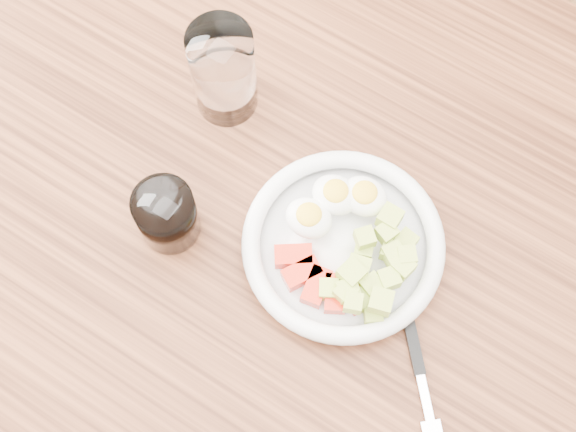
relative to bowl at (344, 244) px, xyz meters
name	(u,v)px	position (x,y,z in m)	size (l,w,h in m)	color
ground	(290,360)	(-0.06, -0.02, -0.79)	(4.00, 4.00, 0.00)	brown
dining_table	(291,263)	(-0.06, -0.02, -0.12)	(1.50, 0.90, 0.77)	brown
bowl	(344,244)	(0.00, 0.00, 0.00)	(0.22, 0.22, 0.05)	white
fork	(416,357)	(0.13, -0.06, -0.02)	(0.13, 0.15, 0.01)	black
water_glass	(223,72)	(-0.21, 0.09, 0.04)	(0.07, 0.07, 0.13)	white
coffee_glass	(167,215)	(-0.18, -0.08, 0.02)	(0.07, 0.07, 0.08)	white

